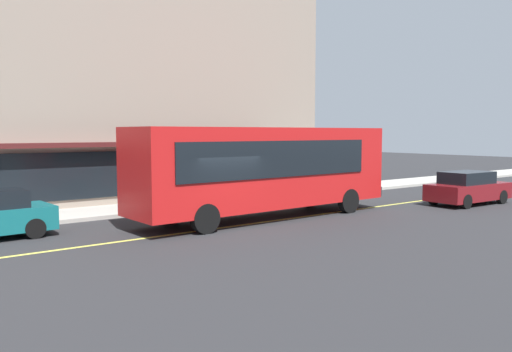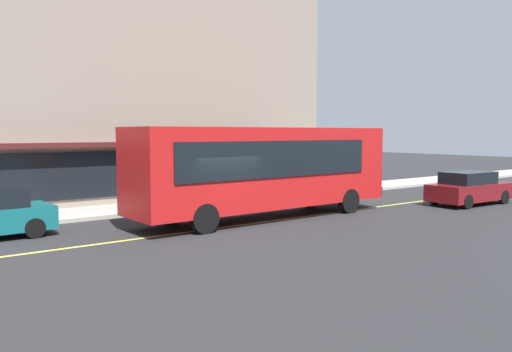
{
  "view_description": "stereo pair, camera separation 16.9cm",
  "coord_description": "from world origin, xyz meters",
  "px_view_note": "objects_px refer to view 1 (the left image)",
  "views": [
    {
      "loc": [
        -9.83,
        -14.79,
        3.32
      ],
      "look_at": [
        2.59,
        1.28,
        1.6
      ],
      "focal_mm": 36.23,
      "sensor_mm": 36.0,
      "label": 1
    },
    {
      "loc": [
        -9.69,
        -14.9,
        3.32
      ],
      "look_at": [
        2.59,
        1.28,
        1.6
      ],
      "focal_mm": 36.23,
      "sensor_mm": 36.0,
      "label": 2
    }
  ],
  "objects_px": {
    "traffic_light": "(258,149)",
    "pedestrian_mid_block": "(257,175)",
    "car_maroon": "(468,188)",
    "pedestrian_waiting": "(138,185)",
    "bus": "(266,167)"
  },
  "relations": [
    {
      "from": "pedestrian_waiting",
      "to": "bus",
      "type": "bearing_deg",
      "value": -48.45
    },
    {
      "from": "traffic_light",
      "to": "car_maroon",
      "type": "distance_m",
      "value": 9.94
    },
    {
      "from": "traffic_light",
      "to": "pedestrian_mid_block",
      "type": "relative_size",
      "value": 2.05
    },
    {
      "from": "car_maroon",
      "to": "bus",
      "type": "bearing_deg",
      "value": 164.64
    },
    {
      "from": "car_maroon",
      "to": "pedestrian_waiting",
      "type": "distance_m",
      "value": 14.9
    },
    {
      "from": "traffic_light",
      "to": "pedestrian_waiting",
      "type": "bearing_deg",
      "value": -179.02
    },
    {
      "from": "traffic_light",
      "to": "car_maroon",
      "type": "bearing_deg",
      "value": -43.85
    },
    {
      "from": "traffic_light",
      "to": "pedestrian_mid_block",
      "type": "xyz_separation_m",
      "value": [
        1.28,
        1.73,
        -1.46
      ]
    },
    {
      "from": "pedestrian_mid_block",
      "to": "pedestrian_waiting",
      "type": "bearing_deg",
      "value": -166.3
    },
    {
      "from": "bus",
      "to": "pedestrian_waiting",
      "type": "xyz_separation_m",
      "value": [
        -3.52,
        3.97,
        -0.8
      ]
    },
    {
      "from": "traffic_light",
      "to": "pedestrian_mid_block",
      "type": "height_order",
      "value": "traffic_light"
    },
    {
      "from": "bus",
      "to": "pedestrian_mid_block",
      "type": "distance_m",
      "value": 7.13
    },
    {
      "from": "pedestrian_mid_block",
      "to": "traffic_light",
      "type": "bearing_deg",
      "value": -126.4
    },
    {
      "from": "pedestrian_waiting",
      "to": "pedestrian_mid_block",
      "type": "bearing_deg",
      "value": 13.7
    },
    {
      "from": "pedestrian_waiting",
      "to": "pedestrian_mid_block",
      "type": "height_order",
      "value": "pedestrian_waiting"
    }
  ]
}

